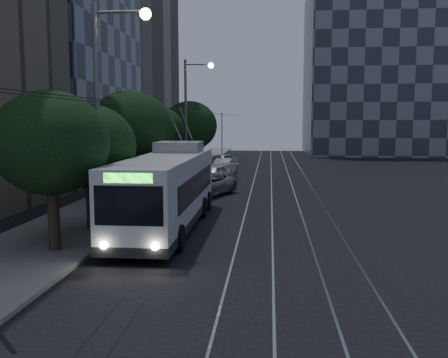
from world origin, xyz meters
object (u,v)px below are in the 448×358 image
trolleybus (168,190)px  car_white_a (213,174)px  pickup_silver (205,185)px  streetlamp_near (107,101)px  car_white_b (219,172)px  car_white_c (223,166)px  streetlamp_far (191,109)px  car_white_d (221,161)px

trolleybus → car_white_a: 16.61m
pickup_silver → streetlamp_near: 14.38m
car_white_a → car_white_b: 2.20m
car_white_c → pickup_silver: bearing=-81.3°
trolleybus → streetlamp_far: 17.80m
car_white_b → car_white_c: 4.34m
car_white_d → streetlamp_far: bearing=-74.9°
car_white_c → car_white_b: bearing=-81.3°
car_white_a → streetlamp_far: bearing=178.3°
trolleybus → pickup_silver: (0.46, 9.83, -1.05)m
car_white_a → streetlamp_far: size_ratio=0.43×
streetlamp_near → car_white_c: bearing=85.5°
pickup_silver → car_white_d: car_white_d is taller
pickup_silver → car_white_b: (0.00, 8.93, -0.10)m
streetlamp_far → car_white_a: bearing=-20.2°
trolleybus → pickup_silver: trolleybus is taller
car_white_c → car_white_d: bearing=106.4°
trolleybus → car_white_a: trolleybus is taller
car_white_a → car_white_c: 6.54m
car_white_b → car_white_c: car_white_c is taller
streetlamp_near → streetlamp_far: (0.00, 20.73, 0.14)m
car_white_d → streetlamp_far: 12.33m
trolleybus → car_white_c: (0.46, 23.10, -1.08)m
car_white_b → car_white_d: 9.64m
car_white_a → car_white_b: bearing=102.1°
trolleybus → car_white_b: bearing=88.6°
pickup_silver → car_white_b: bearing=112.3°
car_white_d → streetlamp_near: size_ratio=0.48×
pickup_silver → streetlamp_far: size_ratio=0.55×
trolleybus → car_white_c: size_ratio=3.01×
streetlamp_near → streetlamp_far: size_ratio=0.97×
trolleybus → pickup_silver: bearing=87.3°
streetlamp_far → trolleybus: bearing=-84.6°
pickup_silver → streetlamp_far: 9.27m
trolleybus → car_white_d: trolleybus is taller
streetlamp_far → car_white_c: bearing=70.4°
car_white_b → car_white_d: bearing=116.6°
car_white_a → car_white_b: size_ratio=0.94×
pickup_silver → car_white_d: (-0.71, 18.54, 0.03)m
car_white_a → car_white_c: car_white_a is taller
car_white_c → car_white_a: bearing=-83.5°
car_white_a → streetlamp_near: size_ratio=0.44×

